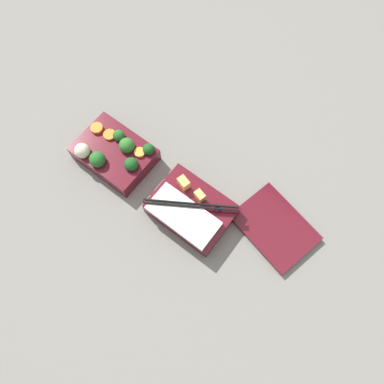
% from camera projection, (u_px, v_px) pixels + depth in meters
% --- Properties ---
extents(ground_plane, '(3.00, 3.00, 0.00)m').
position_uv_depth(ground_plane, '(154.00, 185.00, 0.89)').
color(ground_plane, slate).
extents(bento_tray_vegetable, '(0.18, 0.13, 0.07)m').
position_uv_depth(bento_tray_vegetable, '(115.00, 153.00, 0.89)').
color(bento_tray_vegetable, '#510F19').
rests_on(bento_tray_vegetable, ground_plane).
extents(bento_tray_rice, '(0.18, 0.13, 0.07)m').
position_uv_depth(bento_tray_rice, '(190.00, 210.00, 0.84)').
color(bento_tray_rice, '#510F19').
rests_on(bento_tray_rice, ground_plane).
extents(bento_lid, '(0.20, 0.16, 0.01)m').
position_uv_depth(bento_lid, '(275.00, 227.00, 0.84)').
color(bento_lid, '#510F19').
rests_on(bento_lid, ground_plane).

